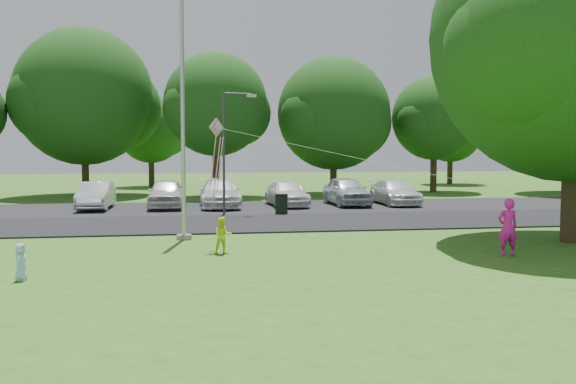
{
  "coord_description": "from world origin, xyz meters",
  "views": [
    {
      "loc": [
        -3.44,
        -16.24,
        3.03
      ],
      "look_at": [
        -0.19,
        4.0,
        1.6
      ],
      "focal_mm": 40.0,
      "sensor_mm": 36.0,
      "label": 1
    }
  ],
  "objects": [
    {
      "name": "child_blue",
      "position": [
        -7.16,
        -1.05,
        0.43
      ],
      "size": [
        0.29,
        0.43,
        0.86
      ],
      "primitive_type": "imported",
      "rotation": [
        0.0,
        0.0,
        1.54
      ],
      "color": "#A6D2FF",
      "rests_on": "ground"
    },
    {
      "name": "parking_strip",
      "position": [
        0.0,
        15.5,
        0.03
      ],
      "size": [
        42.0,
        7.0,
        0.06
      ],
      "primitive_type": "cube",
      "color": "black",
      "rests_on": "ground"
    },
    {
      "name": "street_lamp",
      "position": [
        -1.54,
        12.16,
        3.32
      ],
      "size": [
        1.54,
        0.48,
        5.53
      ],
      "rotation": [
        0.0,
        0.0,
        0.22
      ],
      "color": "#3F3F44",
      "rests_on": "ground"
    },
    {
      "name": "flagpole",
      "position": [
        -3.5,
        5.0,
        4.17
      ],
      "size": [
        0.5,
        0.5,
        10.0
      ],
      "color": "#B7BABF",
      "rests_on": "ground"
    },
    {
      "name": "tree_row",
      "position": [
        1.59,
        24.23,
        5.71
      ],
      "size": [
        64.35,
        11.94,
        10.88
      ],
      "color": "#332316",
      "rests_on": "ground"
    },
    {
      "name": "park_road",
      "position": [
        0.0,
        9.0,
        0.03
      ],
      "size": [
        60.0,
        6.0,
        0.06
      ],
      "primitive_type": "cube",
      "color": "black",
      "rests_on": "ground"
    },
    {
      "name": "ground",
      "position": [
        0.0,
        0.0,
        0.0
      ],
      "size": [
        120.0,
        120.0,
        0.0
      ],
      "primitive_type": "plane",
      "color": "#2F6119",
      "rests_on": "ground"
    },
    {
      "name": "trash_can",
      "position": [
        0.81,
        12.08,
        0.47
      ],
      "size": [
        0.59,
        0.59,
        0.94
      ],
      "rotation": [
        0.0,
        0.0,
        0.18
      ],
      "color": "black",
      "rests_on": "ground"
    },
    {
      "name": "child_yellow",
      "position": [
        -2.41,
        1.88,
        0.53
      ],
      "size": [
        0.55,
        0.45,
        1.06
      ],
      "primitive_type": "imported",
      "rotation": [
        0.0,
        0.0,
        0.1
      ],
      "color": "#ECFF28",
      "rests_on": "ground"
    },
    {
      "name": "horizon_trees",
      "position": [
        4.06,
        33.88,
        4.3
      ],
      "size": [
        77.46,
        7.2,
        7.02
      ],
      "color": "#332316",
      "rests_on": "ground"
    },
    {
      "name": "kite",
      "position": [
        -2.23,
        2.75,
        3.12
      ],
      "size": [
        8.16,
        2.8,
        2.42
      ],
      "rotation": [
        0.0,
        0.0,
        0.67
      ],
      "color": "pink",
      "rests_on": "ground"
    },
    {
      "name": "parked_cars",
      "position": [
        0.27,
        15.66,
        0.74
      ],
      "size": [
        16.7,
        4.75,
        1.47
      ],
      "color": "silver",
      "rests_on": "ground"
    },
    {
      "name": "woman",
      "position": [
        5.41,
        0.29,
        0.8
      ],
      "size": [
        0.59,
        0.39,
        1.61
      ],
      "primitive_type": "imported",
      "rotation": [
        0.0,
        0.0,
        3.13
      ],
      "color": "#EF1FA6",
      "rests_on": "ground"
    },
    {
      "name": "big_tree",
      "position": [
        8.63,
        2.37,
        6.23
      ],
      "size": [
        9.67,
        9.1,
        11.01
      ],
      "rotation": [
        0.0,
        0.0,
        -0.43
      ],
      "color": "#332316",
      "rests_on": "ground"
    }
  ]
}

